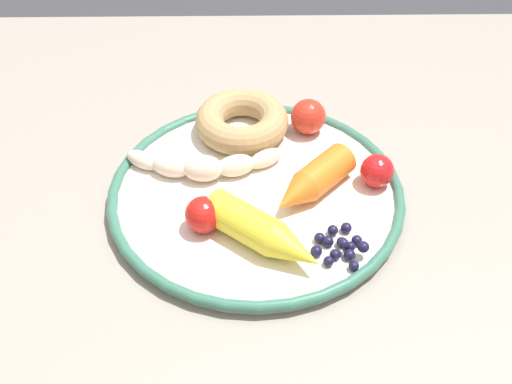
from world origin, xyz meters
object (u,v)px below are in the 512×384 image
donut (242,121)px  dining_table (277,240)px  tomato_mid (377,171)px  tomato_near (203,215)px  tomato_far (308,117)px  carrot_yellow (264,234)px  carrot_orange (312,182)px  banana (204,165)px  blueberry_pile (340,245)px  plate (256,194)px

donut → dining_table: bearing=-63.8°
tomato_mid → dining_table: bearing=174.3°
dining_table → tomato_near: 0.16m
dining_table → tomato_far: 0.15m
carrot_yellow → tomato_mid: size_ratio=3.38×
carrot_orange → tomato_far: size_ratio=2.47×
banana → blueberry_pile: size_ratio=3.00×
banana → tomato_mid: tomato_mid is taller
donut → blueberry_pile: 0.22m
banana → tomato_far: (0.12, 0.08, 0.01)m
carrot_yellow → donut: carrot_yellow is taller
carrot_orange → carrot_yellow: carrot_yellow is taller
blueberry_pile → tomato_near: (-0.14, 0.03, 0.01)m
dining_table → donut: bearing=116.2°
carrot_yellow → tomato_mid: 0.16m
carrot_yellow → dining_table: bearing=79.7°
banana → carrot_yellow: (0.07, -0.11, 0.01)m
banana → carrot_orange: size_ratio=1.77×
blueberry_pile → tomato_near: 0.14m
carrot_yellow → tomato_near: bearing=156.1°
carrot_yellow → blueberry_pile: (0.08, -0.01, -0.01)m
carrot_yellow → tomato_far: tomato_far is taller
banana → carrot_orange: carrot_orange is taller
dining_table → blueberry_pile: (0.06, -0.11, 0.11)m
plate → banana: banana is taller
donut → blueberry_pile: donut is taller
banana → tomato_near: size_ratio=4.86×
dining_table → plate: 0.10m
tomato_near → tomato_far: tomato_far is taller
tomato_far → banana: bearing=-148.1°
dining_table → carrot_orange: (0.03, -0.03, 0.12)m
tomato_far → blueberry_pile: bearing=-84.6°
plate → blueberry_pile: bearing=-46.4°
tomato_near → tomato_mid: 0.20m
dining_table → tomato_far: bearing=65.9°
plate → tomato_mid: (0.13, 0.01, 0.02)m
banana → tomato_far: 0.14m
blueberry_pile → carrot_orange: bearing=105.4°
dining_table → tomato_near: size_ratio=27.61×
carrot_orange → blueberry_pile: 0.09m
carrot_orange → dining_table: bearing=141.1°
carrot_yellow → blueberry_pile: 0.08m
dining_table → plate: plate is taller
plate → carrot_orange: carrot_orange is taller
plate → banana: 0.07m
tomato_near → dining_table: bearing=43.7°
plate → blueberry_pile: blueberry_pile is taller
donut → blueberry_pile: size_ratio=1.80×
plate → carrot_yellow: bearing=-85.2°
carrot_orange → banana: bearing=162.5°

